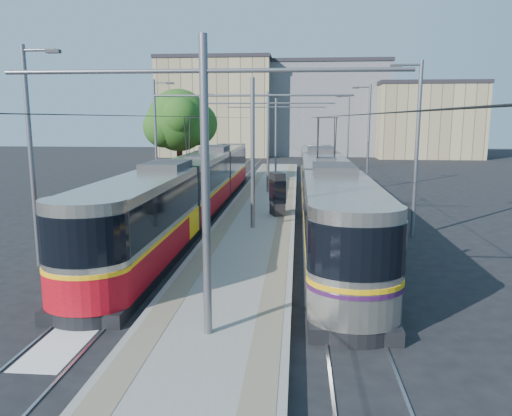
{
  "coord_description": "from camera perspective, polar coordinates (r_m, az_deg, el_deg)",
  "views": [
    {
      "loc": [
        2.13,
        -15.3,
        5.46
      ],
      "look_at": [
        0.32,
        6.07,
        1.6
      ],
      "focal_mm": 35.0,
      "sensor_mm": 36.0,
      "label": 1
    }
  ],
  "objects": [
    {
      "name": "shelter",
      "position": [
        26.85,
        2.47,
        1.73
      ],
      "size": [
        0.95,
        1.2,
        2.31
      ],
      "rotation": [
        0.0,
        0.0,
        0.34
      ],
      "color": "black",
      "rests_on": "platform"
    },
    {
      "name": "tram_left",
      "position": [
        28.5,
        -6.81,
        2.56
      ],
      "size": [
        2.43,
        31.92,
        5.5
      ],
      "color": "black",
      "rests_on": "ground"
    },
    {
      "name": "rails",
      "position": [
        32.82,
        1.05,
        0.65
      ],
      "size": [
        8.71,
        70.0,
        0.03
      ],
      "color": "gray",
      "rests_on": "ground"
    },
    {
      "name": "catenary",
      "position": [
        29.54,
        0.71,
        8.38
      ],
      "size": [
        9.2,
        70.0,
        7.0
      ],
      "color": "slate",
      "rests_on": "platform"
    },
    {
      "name": "ground",
      "position": [
        16.38,
        -2.95,
        -9.28
      ],
      "size": [
        160.0,
        160.0,
        0.0
      ],
      "primitive_type": "plane",
      "color": "black",
      "rests_on": "ground"
    },
    {
      "name": "building_left",
      "position": [
        76.29,
        -4.4,
        11.39
      ],
      "size": [
        16.32,
        12.24,
        14.13
      ],
      "color": "tan",
      "rests_on": "ground"
    },
    {
      "name": "building_centre",
      "position": [
        79.41,
        7.78,
        11.15
      ],
      "size": [
        18.36,
        14.28,
        13.79
      ],
      "color": "slate",
      "rests_on": "ground"
    },
    {
      "name": "track_arrow",
      "position": [
        14.62,
        -19.08,
        -12.28
      ],
      "size": [
        1.2,
        5.0,
        0.01
      ],
      "primitive_type": "cube",
      "color": "silver",
      "rests_on": "ground"
    },
    {
      "name": "tactile_strip_right",
      "position": [
        32.71,
        3.59,
        1.12
      ],
      "size": [
        0.7,
        50.0,
        0.01
      ],
      "primitive_type": "cube",
      "color": "gray",
      "rests_on": "platform"
    },
    {
      "name": "building_right",
      "position": [
        75.45,
        18.81,
        9.5
      ],
      "size": [
        14.28,
        10.2,
        10.46
      ],
      "color": "tan",
      "rests_on": "ground"
    },
    {
      "name": "platform",
      "position": [
        32.8,
        1.05,
        0.88
      ],
      "size": [
        4.0,
        50.0,
        0.3
      ],
      "primitive_type": "cube",
      "color": "gray",
      "rests_on": "ground"
    },
    {
      "name": "tram_right",
      "position": [
        27.08,
        7.91,
        2.46
      ],
      "size": [
        2.43,
        31.07,
        5.5
      ],
      "color": "black",
      "rests_on": "ground"
    },
    {
      "name": "tree",
      "position": [
        40.04,
        -8.32,
        9.76
      ],
      "size": [
        5.32,
        4.92,
        7.73
      ],
      "color": "#382314",
      "rests_on": "ground"
    },
    {
      "name": "tactile_strip_left",
      "position": [
        32.9,
        -1.47,
        1.18
      ],
      "size": [
        0.7,
        50.0,
        0.01
      ],
      "primitive_type": "cube",
      "color": "gray",
      "rests_on": "platform"
    },
    {
      "name": "street_lamps",
      "position": [
        36.38,
        1.49,
        8.18
      ],
      "size": [
        15.18,
        38.22,
        8.0
      ],
      "color": "slate",
      "rests_on": "ground"
    }
  ]
}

